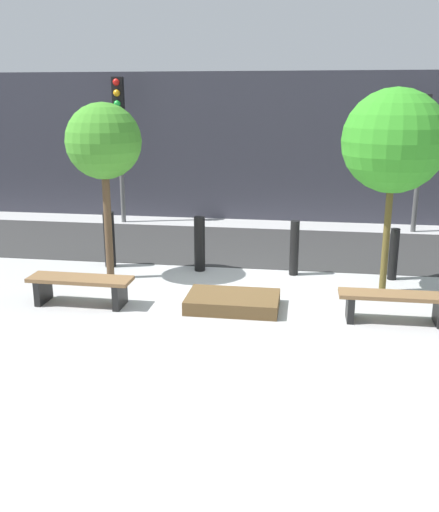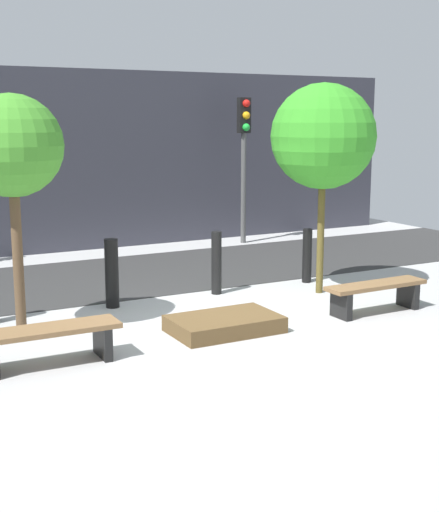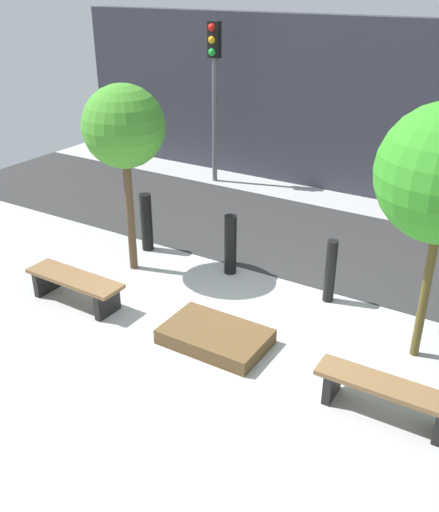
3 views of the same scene
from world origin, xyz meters
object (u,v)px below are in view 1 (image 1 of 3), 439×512
tree_behind_right_bench (394,141)px  bollard_left (200,244)px  bollard_center (294,248)px  bollard_right (394,254)px  traffic_light_west (119,124)px  bench_left (81,285)px  bollard_far_left (109,240)px  tree_behind_left_bench (104,143)px  bench_right (395,302)px  planter_bed (233,302)px  traffic_light_mid_west (422,138)px

tree_behind_right_bench → bollard_left: tree_behind_right_bench is taller
bollard_center → bollard_right: 1.79m
bollard_center → traffic_light_west: bearing=139.0°
bench_left → traffic_light_west: bearing=102.6°
bollard_far_left → tree_behind_left_bench: bearing=-70.7°
bollard_left → traffic_light_west: (-2.82, 4.00, 2.03)m
bollard_center → bench_left: bearing=-147.5°
bench_right → bollard_center: bearing=125.2°
bench_left → traffic_light_west: 6.64m
bench_left → bollard_left: bearing=54.8°
bollard_far_left → bollard_left: bearing=0.0°
traffic_light_west → bollard_left: bearing=-54.8°
tree_behind_left_bench → bench_left: bearing=-90.0°
bench_right → tree_behind_right_bench: tree_behind_right_bench is taller
bench_right → tree_behind_right_bench: 2.62m
bollard_left → tree_behind_right_bench: bearing=-12.3°
bench_right → tree_behind_right_bench: size_ratio=0.49×
tree_behind_left_bench → bollard_far_left: tree_behind_left_bench is taller
bench_right → bollard_center: (-1.53, 2.12, 0.20)m
bollard_far_left → traffic_light_west: traffic_light_west is taller
bench_right → tree_behind_left_bench: bearing=163.3°
planter_bed → bollard_right: bearing=35.6°
bench_left → traffic_light_west: (-1.29, 6.12, 2.23)m
bollard_far_left → bollard_center: 3.57m
bollard_left → traffic_light_west: bearing=125.2°
bollard_far_left → traffic_light_mid_west: (6.40, 4.00, 1.74)m
planter_bed → traffic_light_west: 7.40m
bench_left → bench_right: (4.85, 0.00, -0.01)m
bollard_far_left → bollard_right: (5.36, 0.00, -0.07)m
tree_behind_left_bench → traffic_light_west: bearing=105.3°
tree_behind_left_bench → bollard_left: bearing=25.2°
traffic_light_west → tree_behind_right_bench: bearing=-37.6°
bench_left → bollard_far_left: (-0.25, 2.12, 0.22)m
bollard_right → traffic_light_west: size_ratio=0.26×
bench_right → traffic_light_west: traffic_light_west is taller
bench_left → tree_behind_left_bench: size_ratio=0.53×
bollard_far_left → bollard_center: bearing=0.0°
planter_bed → tree_behind_right_bench: tree_behind_right_bench is taller
bollard_left → bollard_center: bearing=0.0°
bollard_center → traffic_light_west: traffic_light_west is taller
tree_behind_right_bench → bollard_right: (0.25, 0.72, -2.06)m
bench_right → traffic_light_west: bearing=134.4°
traffic_light_west → traffic_light_mid_west: size_ratio=1.13×
traffic_light_mid_west → bollard_right: bearing=-104.5°
bollard_left → traffic_light_west: size_ratio=0.28×
bench_left → traffic_light_west: traffic_light_west is taller
planter_bed → bollard_center: bollard_center is taller
tree_behind_left_bench → tree_behind_right_bench: (4.85, 0.00, 0.08)m
planter_bed → traffic_light_mid_west: (3.72, 5.92, 2.17)m
tree_behind_right_bench → bench_left: bearing=-164.0°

